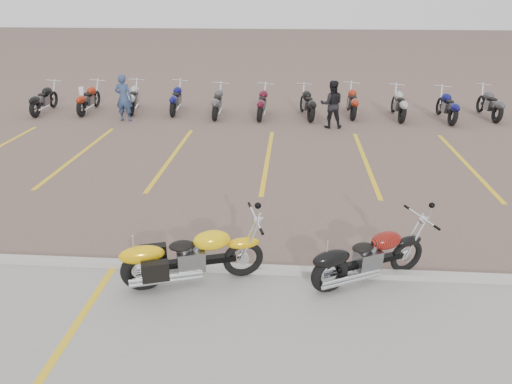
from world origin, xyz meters
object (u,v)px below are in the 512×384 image
person_a (124,98)px  bollard (83,100)px  yellow_cruiser (190,258)px  flame_cruiser (366,259)px  person_b (332,104)px

person_a → bollard: 2.15m
yellow_cruiser → flame_cruiser: (2.80, 0.24, -0.04)m
person_a → flame_cruiser: bearing=128.2°
bollard → yellow_cruiser: bearing=-60.6°
flame_cruiser → bollard: bollard is taller
person_a → person_b: (7.26, -0.37, -0.03)m
person_a → person_b: size_ratio=1.03×
yellow_cruiser → flame_cruiser: 2.81m
yellow_cruiser → person_a: bearing=95.2°
yellow_cruiser → bollard: 12.86m
yellow_cruiser → flame_cruiser: yellow_cruiser is taller
yellow_cruiser → bollard: size_ratio=2.21×
person_a → person_b: bearing=179.5°
person_b → bollard: size_ratio=1.59×
yellow_cruiser → bollard: bollard is taller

